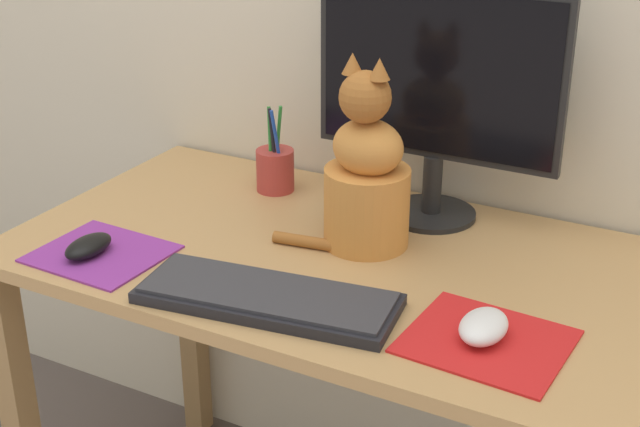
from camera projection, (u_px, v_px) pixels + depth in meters
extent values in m
cube|color=tan|center=(347.00, 262.00, 1.54)|extent=(1.18, 0.63, 0.02)
cube|color=olive|center=(191.00, 304.00, 2.15)|extent=(0.05, 0.05, 0.72)
cylinder|color=black|center=(431.00, 213.00, 1.68)|extent=(0.17, 0.17, 0.01)
cylinder|color=black|center=(432.00, 184.00, 1.66)|extent=(0.04, 0.04, 0.11)
cube|color=black|center=(438.00, 73.00, 1.57)|extent=(0.46, 0.02, 0.31)
cube|color=black|center=(436.00, 75.00, 1.56)|extent=(0.44, 0.00, 0.29)
cube|color=black|center=(268.00, 299.00, 1.38)|extent=(0.42, 0.20, 0.02)
cube|color=#333338|center=(267.00, 292.00, 1.37)|extent=(0.40, 0.18, 0.01)
cube|color=purple|center=(101.00, 254.00, 1.53)|extent=(0.22, 0.20, 0.00)
cube|color=red|center=(487.00, 341.00, 1.28)|extent=(0.24, 0.21, 0.00)
ellipsoid|color=black|center=(88.00, 246.00, 1.52)|extent=(0.06, 0.10, 0.03)
ellipsoid|color=white|center=(484.00, 327.00, 1.28)|extent=(0.07, 0.10, 0.04)
cylinder|color=#D6893D|center=(367.00, 207.00, 1.55)|extent=(0.18, 0.18, 0.14)
ellipsoid|color=#D6893D|center=(368.00, 147.00, 1.50)|extent=(0.15, 0.13, 0.10)
sphere|color=#A36028|center=(365.00, 97.00, 1.46)|extent=(0.10, 0.10, 0.09)
cone|color=#A36028|center=(352.00, 63.00, 1.45)|extent=(0.04, 0.04, 0.04)
cone|color=#A36028|center=(379.00, 69.00, 1.42)|extent=(0.04, 0.04, 0.04)
cylinder|color=#A36028|center=(327.00, 244.00, 1.55)|extent=(0.19, 0.05, 0.02)
cylinder|color=#B23833|center=(275.00, 170.00, 1.78)|extent=(0.08, 0.08, 0.09)
cylinder|color=green|center=(270.00, 142.00, 1.76)|extent=(0.02, 0.02, 0.14)
cylinder|color=#1E47B2|center=(277.00, 144.00, 1.74)|extent=(0.02, 0.02, 0.14)
cylinder|color=black|center=(273.00, 143.00, 1.75)|extent=(0.02, 0.01, 0.14)
cylinder|color=green|center=(278.00, 139.00, 1.77)|extent=(0.02, 0.01, 0.14)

